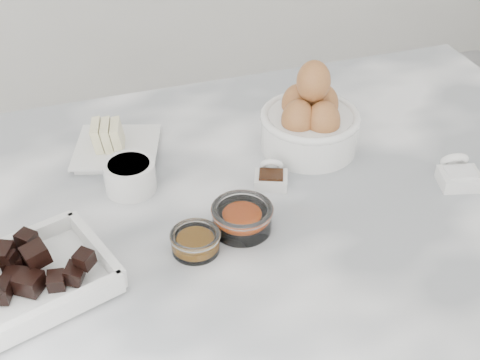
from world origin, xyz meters
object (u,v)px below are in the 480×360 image
object	(u,v)px
zest_bowl	(242,217)
vanilla_spoon	(271,176)
chocolate_dish	(26,278)
butter_plate	(115,144)
honey_bowl	(195,241)
sugar_ramekin	(130,175)
egg_bowl	(310,121)
salt_spoon	(458,174)

from	to	relation	value
zest_bowl	vanilla_spoon	bearing A→B (deg)	49.07
chocolate_dish	butter_plate	size ratio (longest dim) A/B	1.46
chocolate_dish	butter_plate	distance (m)	0.31
honey_bowl	vanilla_spoon	distance (m)	0.18
sugar_ramekin	vanilla_spoon	world-z (taller)	sugar_ramekin
sugar_ramekin	egg_bowl	distance (m)	0.29
honey_bowl	zest_bowl	distance (m)	0.08
salt_spoon	vanilla_spoon	bearing A→B (deg)	162.22
chocolate_dish	zest_bowl	distance (m)	0.29
vanilla_spoon	salt_spoon	world-z (taller)	salt_spoon
sugar_ramekin	vanilla_spoon	size ratio (longest dim) A/B	1.08
zest_bowl	sugar_ramekin	bearing A→B (deg)	132.71
vanilla_spoon	salt_spoon	distance (m)	0.28
honey_bowl	salt_spoon	size ratio (longest dim) A/B	0.83
chocolate_dish	egg_bowl	size ratio (longest dim) A/B	1.50
chocolate_dish	zest_bowl	xyz separation A→B (m)	(0.29, 0.03, -0.00)
vanilla_spoon	egg_bowl	bearing A→B (deg)	38.23
chocolate_dish	salt_spoon	size ratio (longest dim) A/B	2.92
egg_bowl	honey_bowl	distance (m)	0.30
zest_bowl	salt_spoon	size ratio (longest dim) A/B	1.06
egg_bowl	vanilla_spoon	xyz separation A→B (m)	(-0.09, -0.07, -0.04)
chocolate_dish	honey_bowl	distance (m)	0.22
chocolate_dish	vanilla_spoon	size ratio (longest dim) A/B	3.37
vanilla_spoon	salt_spoon	size ratio (longest dim) A/B	0.87
chocolate_dish	sugar_ramekin	size ratio (longest dim) A/B	3.13
butter_plate	salt_spoon	size ratio (longest dim) A/B	2.01
sugar_ramekin	honey_bowl	xyz separation A→B (m)	(0.06, -0.16, -0.01)
butter_plate	honey_bowl	xyz separation A→B (m)	(0.06, -0.26, -0.00)
chocolate_dish	butter_plate	xyz separation A→B (m)	(0.15, 0.27, -0.00)
egg_bowl	zest_bowl	bearing A→B (deg)	-136.41
honey_bowl	zest_bowl	xyz separation A→B (m)	(0.07, 0.02, 0.01)
egg_bowl	zest_bowl	size ratio (longest dim) A/B	1.85
honey_bowl	vanilla_spoon	world-z (taller)	vanilla_spoon
egg_bowl	honey_bowl	bearing A→B (deg)	-142.90
zest_bowl	salt_spoon	bearing A→B (deg)	0.12
zest_bowl	salt_spoon	xyz separation A→B (m)	(0.34, 0.00, -0.01)
butter_plate	zest_bowl	distance (m)	0.27
sugar_ramekin	salt_spoon	xyz separation A→B (m)	(0.47, -0.14, -0.01)
chocolate_dish	vanilla_spoon	xyz separation A→B (m)	(0.36, 0.12, -0.01)
chocolate_dish	vanilla_spoon	distance (m)	0.38
egg_bowl	zest_bowl	xyz separation A→B (m)	(-0.17, -0.16, -0.03)
sugar_ramekin	honey_bowl	distance (m)	0.17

